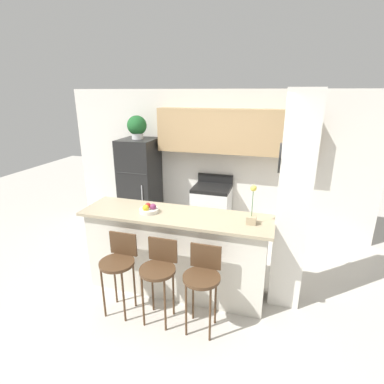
{
  "coord_description": "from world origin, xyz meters",
  "views": [
    {
      "loc": [
        1.17,
        -3.19,
        2.51
      ],
      "look_at": [
        0.0,
        0.72,
        1.13
      ],
      "focal_mm": 28.0,
      "sensor_mm": 36.0,
      "label": 1
    }
  ],
  "objects_px": {
    "potted_plant_on_fridge": "(137,126)",
    "orchid_vase": "(252,212)",
    "bar_stool_right": "(202,277)",
    "trash_bin": "(163,225)",
    "bar_stool_mid": "(159,269)",
    "fruit_bowl": "(149,209)",
    "refrigerator": "(140,184)",
    "stove_range": "(211,210)",
    "bar_stool_left": "(119,262)"
  },
  "relations": [
    {
      "from": "orchid_vase",
      "to": "stove_range",
      "type": "bearing_deg",
      "value": 116.04
    },
    {
      "from": "bar_stool_left",
      "to": "orchid_vase",
      "type": "xyz_separation_m",
      "value": [
        1.42,
        0.54,
        0.57
      ]
    },
    {
      "from": "bar_stool_right",
      "to": "potted_plant_on_fridge",
      "type": "xyz_separation_m",
      "value": [
        -1.8,
        2.24,
        1.27
      ]
    },
    {
      "from": "bar_stool_mid",
      "to": "bar_stool_right",
      "type": "xyz_separation_m",
      "value": [
        0.5,
        0.0,
        0.0
      ]
    },
    {
      "from": "stove_range",
      "to": "potted_plant_on_fridge",
      "type": "relative_size",
      "value": 2.61
    },
    {
      "from": "bar_stool_mid",
      "to": "potted_plant_on_fridge",
      "type": "height_order",
      "value": "potted_plant_on_fridge"
    },
    {
      "from": "orchid_vase",
      "to": "fruit_bowl",
      "type": "relative_size",
      "value": 1.94
    },
    {
      "from": "fruit_bowl",
      "to": "trash_bin",
      "type": "bearing_deg",
      "value": 106.44
    },
    {
      "from": "stove_range",
      "to": "bar_stool_left",
      "type": "bearing_deg",
      "value": -103.73
    },
    {
      "from": "orchid_vase",
      "to": "potted_plant_on_fridge",
      "type": "bearing_deg",
      "value": 142.7
    },
    {
      "from": "refrigerator",
      "to": "orchid_vase",
      "type": "height_order",
      "value": "refrigerator"
    },
    {
      "from": "bar_stool_left",
      "to": "bar_stool_right",
      "type": "bearing_deg",
      "value": 0.0
    },
    {
      "from": "bar_stool_right",
      "to": "orchid_vase",
      "type": "relative_size",
      "value": 2.09
    },
    {
      "from": "trash_bin",
      "to": "bar_stool_mid",
      "type": "bearing_deg",
      "value": -69.0
    },
    {
      "from": "bar_stool_left",
      "to": "bar_stool_right",
      "type": "xyz_separation_m",
      "value": [
        0.99,
        0.0,
        0.0
      ]
    },
    {
      "from": "bar_stool_mid",
      "to": "fruit_bowl",
      "type": "xyz_separation_m",
      "value": [
        -0.33,
        0.52,
        0.48
      ]
    },
    {
      "from": "stove_range",
      "to": "bar_stool_mid",
      "type": "relative_size",
      "value": 1.12
    },
    {
      "from": "bar_stool_right",
      "to": "refrigerator",
      "type": "bearing_deg",
      "value": 128.8
    },
    {
      "from": "bar_stool_left",
      "to": "bar_stool_right",
      "type": "distance_m",
      "value": 0.99
    },
    {
      "from": "refrigerator",
      "to": "bar_stool_mid",
      "type": "relative_size",
      "value": 1.77
    },
    {
      "from": "potted_plant_on_fridge",
      "to": "trash_bin",
      "type": "xyz_separation_m",
      "value": [
        0.53,
        -0.24,
        -1.73
      ]
    },
    {
      "from": "stove_range",
      "to": "trash_bin",
      "type": "distance_m",
      "value": 0.92
    },
    {
      "from": "orchid_vase",
      "to": "fruit_bowl",
      "type": "distance_m",
      "value": 1.26
    },
    {
      "from": "fruit_bowl",
      "to": "refrigerator",
      "type": "bearing_deg",
      "value": 119.46
    },
    {
      "from": "stove_range",
      "to": "orchid_vase",
      "type": "xyz_separation_m",
      "value": [
        0.86,
        -1.75,
        0.76
      ]
    },
    {
      "from": "bar_stool_left",
      "to": "bar_stool_mid",
      "type": "xyz_separation_m",
      "value": [
        0.5,
        0.0,
        0.0
      ]
    },
    {
      "from": "potted_plant_on_fridge",
      "to": "fruit_bowl",
      "type": "xyz_separation_m",
      "value": [
        0.97,
        -1.72,
        -0.8
      ]
    },
    {
      "from": "stove_range",
      "to": "trash_bin",
      "type": "bearing_deg",
      "value": -160.01
    },
    {
      "from": "trash_bin",
      "to": "orchid_vase",
      "type": "bearing_deg",
      "value": -40.72
    },
    {
      "from": "refrigerator",
      "to": "bar_stool_mid",
      "type": "bearing_deg",
      "value": -59.81
    },
    {
      "from": "stove_range",
      "to": "bar_stool_right",
      "type": "distance_m",
      "value": 2.34
    },
    {
      "from": "bar_stool_left",
      "to": "potted_plant_on_fridge",
      "type": "height_order",
      "value": "potted_plant_on_fridge"
    },
    {
      "from": "bar_stool_mid",
      "to": "orchid_vase",
      "type": "height_order",
      "value": "orchid_vase"
    },
    {
      "from": "stove_range",
      "to": "bar_stool_right",
      "type": "height_order",
      "value": "stove_range"
    },
    {
      "from": "refrigerator",
      "to": "orchid_vase",
      "type": "xyz_separation_m",
      "value": [
        2.22,
        -1.69,
        0.37
      ]
    },
    {
      "from": "orchid_vase",
      "to": "trash_bin",
      "type": "relative_size",
      "value": 1.21
    },
    {
      "from": "bar_stool_right",
      "to": "potted_plant_on_fridge",
      "type": "distance_m",
      "value": 3.14
    },
    {
      "from": "bar_stool_right",
      "to": "potted_plant_on_fridge",
      "type": "relative_size",
      "value": 2.34
    },
    {
      "from": "potted_plant_on_fridge",
      "to": "orchid_vase",
      "type": "relative_size",
      "value": 0.89
    },
    {
      "from": "refrigerator",
      "to": "bar_stool_right",
      "type": "height_order",
      "value": "refrigerator"
    },
    {
      "from": "trash_bin",
      "to": "potted_plant_on_fridge",
      "type": "bearing_deg",
      "value": 155.77
    },
    {
      "from": "potted_plant_on_fridge",
      "to": "orchid_vase",
      "type": "bearing_deg",
      "value": -37.3
    },
    {
      "from": "bar_stool_right",
      "to": "bar_stool_mid",
      "type": "bearing_deg",
      "value": 180.0
    },
    {
      "from": "bar_stool_right",
      "to": "potted_plant_on_fridge",
      "type": "bearing_deg",
      "value": 128.8
    },
    {
      "from": "trash_bin",
      "to": "bar_stool_left",
      "type": "bearing_deg",
      "value": -82.33
    },
    {
      "from": "bar_stool_mid",
      "to": "trash_bin",
      "type": "height_order",
      "value": "bar_stool_mid"
    },
    {
      "from": "potted_plant_on_fridge",
      "to": "fruit_bowl",
      "type": "bearing_deg",
      "value": -60.54
    },
    {
      "from": "refrigerator",
      "to": "bar_stool_right",
      "type": "distance_m",
      "value": 2.88
    },
    {
      "from": "bar_stool_left",
      "to": "fruit_bowl",
      "type": "distance_m",
      "value": 0.72
    },
    {
      "from": "refrigerator",
      "to": "potted_plant_on_fridge",
      "type": "distance_m",
      "value": 1.07
    }
  ]
}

